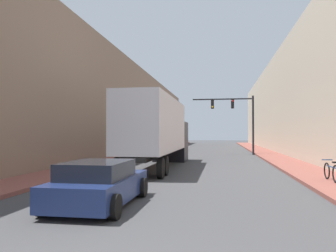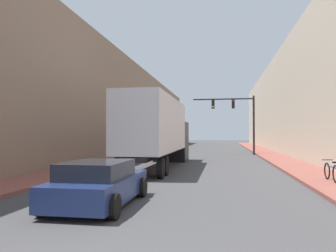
{
  "view_description": "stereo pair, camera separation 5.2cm",
  "coord_description": "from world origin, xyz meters",
  "px_view_note": "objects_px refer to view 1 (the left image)",
  "views": [
    {
      "loc": [
        1.81,
        -2.98,
        2.13
      ],
      "look_at": [
        -0.61,
        11.96,
        2.48
      ],
      "focal_mm": 35.0,
      "sensor_mm": 36.0,
      "label": 1
    },
    {
      "loc": [
        1.86,
        -2.97,
        2.13
      ],
      "look_at": [
        -0.61,
        11.96,
        2.48
      ],
      "focal_mm": 35.0,
      "sensor_mm": 36.0,
      "label": 2
    }
  ],
  "objects_px": {
    "sedan_car": "(99,184)",
    "traffic_signal_gantry": "(238,114)",
    "parked_bicycle": "(331,172)",
    "semi_truck": "(159,131)"
  },
  "relations": [
    {
      "from": "traffic_signal_gantry",
      "to": "parked_bicycle",
      "type": "xyz_separation_m",
      "value": [
        2.83,
        -19.17,
        -3.59
      ]
    },
    {
      "from": "semi_truck",
      "to": "traffic_signal_gantry",
      "type": "bearing_deg",
      "value": 67.77
    },
    {
      "from": "semi_truck",
      "to": "sedan_car",
      "type": "xyz_separation_m",
      "value": [
        0.29,
        -10.92,
        -1.68
      ]
    },
    {
      "from": "sedan_car",
      "to": "traffic_signal_gantry",
      "type": "bearing_deg",
      "value": 77.89
    },
    {
      "from": "sedan_car",
      "to": "traffic_signal_gantry",
      "type": "xyz_separation_m",
      "value": [
        5.26,
        24.5,
        3.48
      ]
    },
    {
      "from": "semi_truck",
      "to": "sedan_car",
      "type": "height_order",
      "value": "semi_truck"
    },
    {
      "from": "sedan_car",
      "to": "parked_bicycle",
      "type": "xyz_separation_m",
      "value": [
        8.09,
        5.33,
        -0.11
      ]
    },
    {
      "from": "semi_truck",
      "to": "sedan_car",
      "type": "bearing_deg",
      "value": -88.48
    },
    {
      "from": "traffic_signal_gantry",
      "to": "parked_bicycle",
      "type": "bearing_deg",
      "value": -81.6
    },
    {
      "from": "parked_bicycle",
      "to": "traffic_signal_gantry",
      "type": "bearing_deg",
      "value": 98.4
    }
  ]
}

